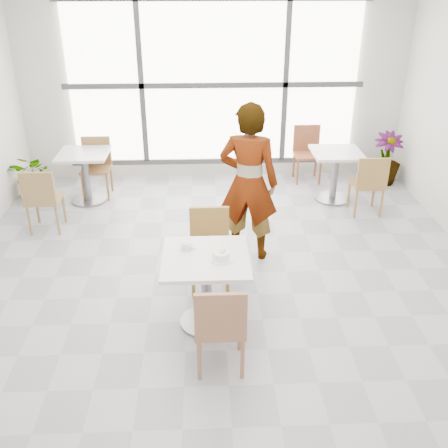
{
  "coord_description": "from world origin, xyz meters",
  "views": [
    {
      "loc": [
        -0.18,
        -4.49,
        3.13
      ],
      "look_at": [
        0.0,
        -0.3,
        1.0
      ],
      "focal_mm": 40.94,
      "sensor_mm": 36.0,
      "label": 1
    }
  ],
  "objects_px": {
    "person": "(249,183)",
    "bg_table_left": "(85,170)",
    "chair_far": "(210,243)",
    "plant_right": "(386,159)",
    "bg_chair_right_far": "(307,149)",
    "chair_near": "(220,324)",
    "bg_chair_left_far": "(96,163)",
    "main_table": "(206,278)",
    "bg_table_right": "(335,169)",
    "oatmeal_bowl": "(221,255)",
    "bg_chair_right_near": "(369,181)",
    "coffee_cup": "(186,246)",
    "plant_left": "(34,176)",
    "bg_chair_left_near": "(42,197)"
  },
  "relations": [
    {
      "from": "plant_left",
      "to": "bg_chair_right_far",
      "type": "bearing_deg",
      "value": 8.31
    },
    {
      "from": "chair_far",
      "to": "plant_right",
      "type": "bearing_deg",
      "value": 44.61
    },
    {
      "from": "bg_table_right",
      "to": "bg_chair_right_near",
      "type": "bearing_deg",
      "value": -57.7
    },
    {
      "from": "oatmeal_bowl",
      "to": "person",
      "type": "bearing_deg",
      "value": 75.28
    },
    {
      "from": "bg_table_right",
      "to": "bg_chair_left_far",
      "type": "relative_size",
      "value": 0.86
    },
    {
      "from": "chair_near",
      "to": "bg_chair_left_far",
      "type": "xyz_separation_m",
      "value": [
        -1.72,
        3.92,
        0.0
      ]
    },
    {
      "from": "bg_chair_right_far",
      "to": "chair_near",
      "type": "bearing_deg",
      "value": -109.34
    },
    {
      "from": "oatmeal_bowl",
      "to": "bg_table_right",
      "type": "bearing_deg",
      "value": 58.96
    },
    {
      "from": "chair_far",
      "to": "bg_table_right",
      "type": "bearing_deg",
      "value": 49.44
    },
    {
      "from": "bg_table_right",
      "to": "plant_left",
      "type": "height_order",
      "value": "bg_table_right"
    },
    {
      "from": "coffee_cup",
      "to": "bg_table_right",
      "type": "distance_m",
      "value": 3.47
    },
    {
      "from": "person",
      "to": "coffee_cup",
      "type": "bearing_deg",
      "value": 74.48
    },
    {
      "from": "person",
      "to": "bg_table_left",
      "type": "bearing_deg",
      "value": -22.13
    },
    {
      "from": "person",
      "to": "plant_left",
      "type": "relative_size",
      "value": 2.64
    },
    {
      "from": "chair_near",
      "to": "oatmeal_bowl",
      "type": "relative_size",
      "value": 4.14
    },
    {
      "from": "bg_chair_right_far",
      "to": "plant_right",
      "type": "relative_size",
      "value": 1.05
    },
    {
      "from": "coffee_cup",
      "to": "person",
      "type": "xyz_separation_m",
      "value": [
        0.69,
        1.18,
        0.15
      ]
    },
    {
      "from": "bg_chair_left_near",
      "to": "plant_right",
      "type": "xyz_separation_m",
      "value": [
        4.95,
        1.48,
        -0.09
      ]
    },
    {
      "from": "chair_far",
      "to": "person",
      "type": "xyz_separation_m",
      "value": [
        0.46,
        0.61,
        0.43
      ]
    },
    {
      "from": "chair_near",
      "to": "coffee_cup",
      "type": "distance_m",
      "value": 0.91
    },
    {
      "from": "bg_chair_left_far",
      "to": "bg_chair_right_near",
      "type": "height_order",
      "value": "same"
    },
    {
      "from": "coffee_cup",
      "to": "bg_chair_left_near",
      "type": "height_order",
      "value": "bg_chair_left_near"
    },
    {
      "from": "bg_chair_left_far",
      "to": "chair_near",
      "type": "bearing_deg",
      "value": -66.36
    },
    {
      "from": "main_table",
      "to": "bg_table_right",
      "type": "relative_size",
      "value": 1.07
    },
    {
      "from": "bg_chair_right_near",
      "to": "plant_right",
      "type": "xyz_separation_m",
      "value": [
        0.62,
        1.15,
        -0.09
      ]
    },
    {
      "from": "chair_far",
      "to": "bg_chair_left_near",
      "type": "distance_m",
      "value": 2.49
    },
    {
      "from": "chair_far",
      "to": "coffee_cup",
      "type": "relative_size",
      "value": 5.47
    },
    {
      "from": "coffee_cup",
      "to": "bg_table_right",
      "type": "height_order",
      "value": "coffee_cup"
    },
    {
      "from": "bg_chair_right_near",
      "to": "plant_left",
      "type": "relative_size",
      "value": 1.24
    },
    {
      "from": "chair_far",
      "to": "bg_chair_right_near",
      "type": "relative_size",
      "value": 1.0
    },
    {
      "from": "main_table",
      "to": "chair_near",
      "type": "relative_size",
      "value": 0.92
    },
    {
      "from": "coffee_cup",
      "to": "bg_table_right",
      "type": "relative_size",
      "value": 0.21
    },
    {
      "from": "person",
      "to": "plant_left",
      "type": "height_order",
      "value": "person"
    },
    {
      "from": "chair_near",
      "to": "bg_chair_left_near",
      "type": "bearing_deg",
      "value": -50.85
    },
    {
      "from": "chair_far",
      "to": "bg_table_left",
      "type": "bearing_deg",
      "value": 127.73
    },
    {
      "from": "coffee_cup",
      "to": "plant_right",
      "type": "height_order",
      "value": "plant_right"
    },
    {
      "from": "main_table",
      "to": "bg_chair_right_near",
      "type": "distance_m",
      "value": 3.26
    },
    {
      "from": "chair_far",
      "to": "bg_chair_right_near",
      "type": "distance_m",
      "value": 2.75
    },
    {
      "from": "coffee_cup",
      "to": "bg_chair_right_far",
      "type": "relative_size",
      "value": 0.18
    },
    {
      "from": "main_table",
      "to": "bg_chair_left_far",
      "type": "xyz_separation_m",
      "value": [
        -1.61,
        3.26,
        -0.02
      ]
    },
    {
      "from": "bg_table_right",
      "to": "bg_chair_right_near",
      "type": "height_order",
      "value": "bg_chair_right_near"
    },
    {
      "from": "coffee_cup",
      "to": "bg_chair_right_near",
      "type": "height_order",
      "value": "bg_chair_right_near"
    },
    {
      "from": "bg_chair_right_far",
      "to": "plant_right",
      "type": "bearing_deg",
      "value": -11.38
    },
    {
      "from": "plant_left",
      "to": "plant_right",
      "type": "height_order",
      "value": "plant_right"
    },
    {
      "from": "bg_chair_left_far",
      "to": "bg_table_right",
      "type": "bearing_deg",
      "value": -5.94
    },
    {
      "from": "bg_table_right",
      "to": "bg_chair_left_near",
      "type": "relative_size",
      "value": 0.86
    },
    {
      "from": "main_table",
      "to": "oatmeal_bowl",
      "type": "relative_size",
      "value": 3.81
    },
    {
      "from": "main_table",
      "to": "chair_near",
      "type": "xyz_separation_m",
      "value": [
        0.11,
        -0.66,
        -0.02
      ]
    },
    {
      "from": "oatmeal_bowl",
      "to": "plant_left",
      "type": "height_order",
      "value": "oatmeal_bowl"
    },
    {
      "from": "chair_far",
      "to": "bg_chair_left_near",
      "type": "height_order",
      "value": "same"
    }
  ]
}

